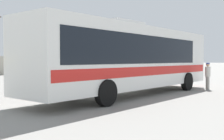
# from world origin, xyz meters

# --- Properties ---
(ground_plane) EXTENTS (300.00, 300.00, 0.00)m
(ground_plane) POSITION_xyz_m (0.00, 10.00, 0.00)
(ground_plane) COLOR gray
(coach_bus_white_red) EXTENTS (12.68, 4.06, 3.63)m
(coach_bus_white_red) POSITION_xyz_m (-0.49, -0.63, 1.93)
(coach_bus_white_red) COLOR white
(coach_bus_white_red) RESTS_ON ground_plane
(attendant_by_bus_door) EXTENTS (0.44, 0.44, 1.61)m
(attendant_by_bus_door) POSITION_xyz_m (4.95, -1.94, 0.92)
(attendant_by_bus_door) COLOR #B7B2A8
(attendant_by_bus_door) RESTS_ON ground_plane
(roadside_tree_midright) EXTENTS (3.35, 3.35, 5.65)m
(roadside_tree_midright) POSITION_xyz_m (7.08, 28.52, 4.21)
(roadside_tree_midright) COLOR brown
(roadside_tree_midright) RESTS_ON ground_plane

